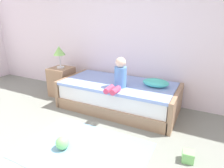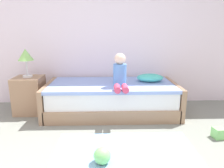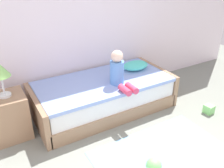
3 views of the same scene
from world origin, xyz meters
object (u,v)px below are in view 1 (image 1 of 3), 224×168
Objects in this scene: toy_ball at (62,143)px; nightstand at (62,81)px; toy_block at (188,156)px; child_figure at (119,76)px; bed at (118,96)px; pillow at (156,83)px; table_lamp at (59,52)px.

nightstand is at bearing 130.22° from toy_ball.
toy_ball is at bearing -161.65° from toy_block.
nightstand is at bearing 169.44° from child_figure.
toy_ball is (-0.25, -1.16, -0.62)m from child_figure.
bed is 0.73m from pillow.
nightstand is at bearing 160.48° from toy_block.
child_figure is 2.88× the size of toy_ball.
bed is 1.52m from table_lamp.
nightstand is 3.38× the size of toy_ball.
toy_block is at bearing -19.52° from nightstand.
child_figure is 3.87× the size of toy_block.
child_figure reaches higher than nightstand.
pillow is 1.32m from toy_block.
bed is at bearing 145.82° from toy_block.
nightstand is at bearing 0.00° from table_lamp.
child_figure is at bearing 77.65° from toy_ball.
nightstand is 0.64m from table_lamp.
toy_ball is (1.22, -1.44, -0.21)m from nightstand.
pillow is 3.34× the size of toy_block.
bed is 1.35m from nightstand.
table_lamp is (0.00, 0.00, 0.64)m from nightstand.
table_lamp reaches higher than toy_block.
nightstand reaches higher than bed.
child_figure is 1.34m from toy_ball.
child_figure reaches higher than bed.
toy_ball is (-0.13, -1.39, -0.16)m from bed.
child_figure is at bearing -10.56° from nightstand.
pillow is at bearing 8.82° from bed.
table_lamp is 1.51m from child_figure.
pillow is (1.99, 0.05, -0.37)m from table_lamp.
toy_block is (1.33, -0.91, -0.18)m from bed.
bed is at bearing 84.51° from toy_ball.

